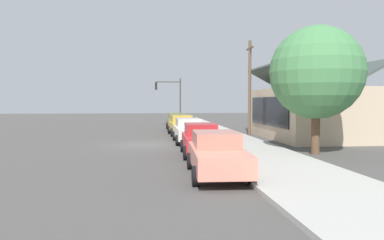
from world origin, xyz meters
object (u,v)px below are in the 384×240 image
(fire_hydrant_red, at_px, (230,147))
(car_mustard, at_px, (182,125))
(car_cherry, at_px, (201,139))
(car_coral, at_px, (217,154))
(car_ivory, at_px, (189,130))
(shade_tree, at_px, (316,73))
(traffic_light_main, at_px, (170,94))
(utility_pole_wooden, at_px, (250,86))
(car_olive, at_px, (177,121))

(fire_hydrant_red, bearing_deg, car_mustard, -173.62)
(car_cherry, bearing_deg, car_coral, 0.72)
(car_ivory, distance_m, shade_tree, 9.08)
(car_cherry, distance_m, traffic_light_main, 21.48)
(car_ivory, height_order, car_cherry, same)
(shade_tree, distance_m, utility_pole_wooden, 10.51)
(car_coral, bearing_deg, shade_tree, 131.38)
(car_olive, xyz_separation_m, traffic_light_main, (-4.79, -0.33, 2.68))
(utility_pole_wooden, bearing_deg, car_mustard, -100.63)
(car_cherry, relative_size, traffic_light_main, 0.85)
(traffic_light_main, bearing_deg, car_mustard, 1.82)
(car_olive, bearing_deg, shade_tree, 19.68)
(car_mustard, height_order, car_coral, same)
(car_coral, bearing_deg, car_ivory, -177.73)
(car_mustard, bearing_deg, car_coral, -2.22)
(utility_pole_wooden, height_order, fire_hydrant_red, utility_pole_wooden)
(car_ivory, xyz_separation_m, traffic_light_main, (-15.62, -0.31, 2.68))
(car_mustard, xyz_separation_m, car_cherry, (11.19, 0.02, -0.00))
(car_ivory, bearing_deg, shade_tree, 44.76)
(car_coral, relative_size, traffic_light_main, 0.94)
(car_olive, distance_m, car_coral, 21.64)
(car_olive, xyz_separation_m, car_coral, (21.64, -0.11, 0.00))
(car_olive, distance_m, traffic_light_main, 5.49)
(car_cherry, height_order, shade_tree, shade_tree)
(car_cherry, bearing_deg, utility_pole_wooden, 154.61)
(car_ivory, relative_size, traffic_light_main, 0.91)
(car_cherry, bearing_deg, car_mustard, -177.71)
(shade_tree, relative_size, fire_hydrant_red, 9.26)
(car_cherry, height_order, utility_pole_wooden, utility_pole_wooden)
(car_mustard, relative_size, utility_pole_wooden, 0.58)
(car_olive, relative_size, car_mustard, 1.09)
(car_olive, bearing_deg, car_ivory, 0.24)
(car_ivory, bearing_deg, fire_hydrant_red, 11.81)
(car_cherry, xyz_separation_m, utility_pole_wooden, (-10.18, 5.31, 3.11))
(car_olive, xyz_separation_m, car_ivory, (10.84, -0.01, 0.00))
(car_cherry, bearing_deg, shade_tree, 89.21)
(shade_tree, xyz_separation_m, fire_hydrant_red, (0.48, -4.58, -3.69))
(car_ivory, xyz_separation_m, utility_pole_wooden, (-4.50, 5.35, 3.11))
(car_coral, bearing_deg, car_cherry, -178.66)
(car_ivory, relative_size, car_coral, 0.97)
(car_mustard, xyz_separation_m, traffic_light_main, (-10.12, -0.32, 2.68))
(traffic_light_main, bearing_deg, shade_tree, 16.11)
(car_mustard, relative_size, car_ivory, 0.92)
(car_olive, distance_m, shade_tree, 18.15)
(car_cherry, height_order, car_coral, same)
(car_coral, height_order, fire_hydrant_red, car_coral)
(car_mustard, distance_m, fire_hydrant_red, 12.04)
(utility_pole_wooden, distance_m, fire_hydrant_red, 12.16)
(shade_tree, bearing_deg, fire_hydrant_red, -84.08)
(shade_tree, bearing_deg, car_cherry, -92.95)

